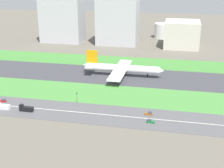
{
  "coord_description": "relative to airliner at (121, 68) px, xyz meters",
  "views": [
    {
      "loc": [
        43.6,
        -238.29,
        79.73
      ],
      "look_at": [
        0.69,
        -36.5,
        6.0
      ],
      "focal_mm": 51.48,
      "sensor_mm": 36.0,
      "label": 1
    }
  ],
  "objects": [
    {
      "name": "car_1",
      "position": [
        29.35,
        -68.0,
        -5.31
      ],
      "size": [
        4.4,
        1.8,
        2.0
      ],
      "color": "brown",
      "rests_on": "highway"
    },
    {
      "name": "truck_2",
      "position": [
        -42.91,
        -78.0,
        -4.56
      ],
      "size": [
        8.4,
        2.5,
        4.0
      ],
      "rotation": [
        0.0,
        0.0,
        3.14
      ],
      "color": "black",
      "rests_on": "highway"
    },
    {
      "name": "hangar_building",
      "position": [
        -24.89,
        114.0,
        19.97
      ],
      "size": [
        44.71,
        30.18,
        52.4
      ],
      "primitive_type": "cube",
      "color": "#B2B2B7",
      "rests_on": "ground_plane"
    },
    {
      "name": "highway",
      "position": [
        -0.06,
        -73.0,
        -6.18
      ],
      "size": [
        280.0,
        28.0,
        0.1
      ],
      "primitive_type": "cube",
      "color": "#4C4C4F",
      "rests_on": "ground_plane"
    },
    {
      "name": "office_tower",
      "position": [
        45.82,
        114.0,
        7.74
      ],
      "size": [
        36.57,
        37.82,
        27.95
      ],
      "primitive_type": "cube",
      "color": "beige",
      "rests_on": "ground_plane"
    },
    {
      "name": "airliner",
      "position": [
        0.0,
        0.0,
        0.0
      ],
      "size": [
        65.0,
        56.0,
        19.7
      ],
      "color": "white",
      "rests_on": "runway"
    },
    {
      "name": "ground_plane",
      "position": [
        -0.06,
        -0.0,
        -6.23
      ],
      "size": [
        800.0,
        800.0,
        0.0
      ],
      "primitive_type": "plane",
      "color": "#5B564C"
    },
    {
      "name": "runway",
      "position": [
        -0.06,
        -0.0,
        -6.18
      ],
      "size": [
        280.0,
        46.0,
        0.1
      ],
      "primitive_type": "cube",
      "color": "#38383D",
      "rests_on": "ground_plane"
    },
    {
      "name": "highway_centerline",
      "position": [
        -0.06,
        -73.0,
        -6.13
      ],
      "size": [
        266.0,
        0.5,
        0.01
      ],
      "primitive_type": "cube",
      "color": "silver",
      "rests_on": "highway"
    },
    {
      "name": "car_2",
      "position": [
        -63.85,
        -68.0,
        -5.31
      ],
      "size": [
        4.4,
        1.8,
        2.0
      ],
      "color": "#B2191E",
      "rests_on": "highway"
    },
    {
      "name": "terminal_building",
      "position": [
        -90.06,
        114.0,
        20.43
      ],
      "size": [
        46.96,
        27.77,
        53.33
      ],
      "primitive_type": "cube",
      "color": "#B2B2B7",
      "rests_on": "ground_plane"
    },
    {
      "name": "fuel_tank_west",
      "position": [
        22.68,
        159.0,
        2.67
      ],
      "size": [
        19.96,
        19.96,
        17.81
      ],
      "primitive_type": "cylinder",
      "color": "silver",
      "rests_on": "ground_plane"
    },
    {
      "name": "grass_median_south",
      "position": [
        -0.06,
        -41.0,
        -6.18
      ],
      "size": [
        280.0,
        36.0,
        0.1
      ],
      "primitive_type": "cube",
      "color": "#427F38",
      "rests_on": "ground_plane"
    },
    {
      "name": "traffic_light",
      "position": [
        -16.92,
        -60.01,
        -1.94
      ],
      "size": [
        0.36,
        0.5,
        7.2
      ],
      "color": "#4C4C51",
      "rests_on": "highway"
    },
    {
      "name": "car_0",
      "position": [
        31.06,
        -78.0,
        -5.31
      ],
      "size": [
        4.4,
        1.8,
        2.0
      ],
      "rotation": [
        0.0,
        0.0,
        3.14
      ],
      "color": "#19662D",
      "rests_on": "highway"
    },
    {
      "name": "grass_median_north",
      "position": [
        -0.06,
        41.0,
        -6.18
      ],
      "size": [
        280.0,
        36.0,
        0.1
      ],
      "primitive_type": "cube",
      "color": "#3D7A33",
      "rests_on": "ground_plane"
    },
    {
      "name": "truck_0",
      "position": [
        -58.11,
        -78.0,
        -4.56
      ],
      "size": [
        8.4,
        2.5,
        4.0
      ],
      "rotation": [
        0.0,
        0.0,
        3.14
      ],
      "color": "silver",
      "rests_on": "highway"
    }
  ]
}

